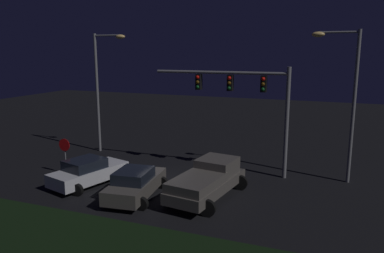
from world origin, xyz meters
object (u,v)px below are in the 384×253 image
Objects in this scene: street_lamp_right at (346,89)px; stop_sign at (65,150)px; pickup_truck at (208,178)px; car_sedan at (88,172)px; car_sedan_far at (135,183)px; traffic_signal_gantry at (246,94)px; street_lamp_left at (102,79)px.

stop_sign is (-15.41, -4.75, -3.76)m from street_lamp_right.
street_lamp_right is at bearing -42.78° from pickup_truck.
pickup_truck is 6.90m from car_sedan.
car_sedan is at bearing 71.55° from car_sedan_far.
street_lamp_right is at bearing -50.84° from car_sedan.
stop_sign is (-9.96, -4.21, -3.34)m from traffic_signal_gantry.
pickup_truck is at bearing -29.71° from street_lamp_left.
car_sedan_far is 2.06× the size of stop_sign.
street_lamp_left is at bearing 35.97° from car_sedan_far.
car_sedan_far is 0.55× the size of traffic_signal_gantry.
car_sedan is 10.10m from traffic_signal_gantry.
street_lamp_right reaches higher than stop_sign.
traffic_signal_gantry is at bearing -42.50° from car_sedan_far.
street_lamp_left is (-10.82, 1.27, 0.46)m from traffic_signal_gantry.
street_lamp_right is (16.28, -0.72, -0.04)m from street_lamp_left.
traffic_signal_gantry reaches higher than car_sedan.
traffic_signal_gantry reaches higher than pickup_truck.
traffic_signal_gantry is at bearing 22.90° from stop_sign.
stop_sign reaches higher than car_sedan.
traffic_signal_gantry reaches higher than car_sedan_far.
stop_sign is (-9.20, 0.27, 0.56)m from pickup_truck.
traffic_signal_gantry is 0.98× the size of street_lamp_right.
car_sedan is at bearing 103.96° from pickup_truck.
stop_sign is at bearing -162.85° from street_lamp_right.
street_lamp_right is (9.67, 6.42, 4.58)m from car_sedan_far.
pickup_truck is at bearing -74.94° from car_sedan_far.
pickup_truck is 1.23× the size of car_sedan_far.
car_sedan_far is 0.54× the size of street_lamp_right.
car_sedan_far is 12.48m from street_lamp_right.
car_sedan_far is 10.77m from street_lamp_left.
street_lamp_right is 3.82× the size of stop_sign.
street_lamp_left is 3.85× the size of stop_sign.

